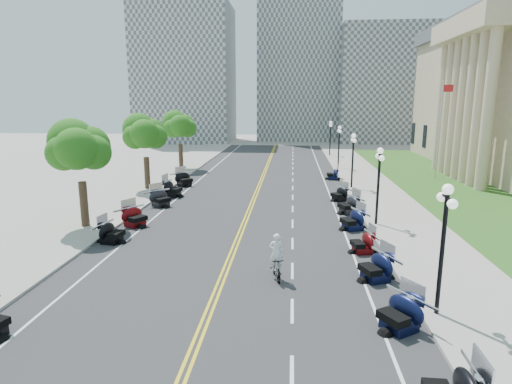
{
  "coord_description": "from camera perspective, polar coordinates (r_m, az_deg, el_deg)",
  "views": [
    {
      "loc": [
        3.09,
        -23.28,
        7.96
      ],
      "look_at": [
        0.73,
        4.53,
        2.0
      ],
      "focal_mm": 30.0,
      "sensor_mm": 36.0,
      "label": 1
    }
  ],
  "objects": [
    {
      "name": "distant_block_c",
      "position": [
        90.34,
        17.42,
        13.44
      ],
      "size": [
        20.0,
        14.0,
        22.0
      ],
      "primitive_type": "cube",
      "color": "gray",
      "rests_on": "ground"
    },
    {
      "name": "street_lamp_3",
      "position": [
        40.03,
        12.75,
        4.06
      ],
      "size": [
        0.5,
        1.2,
        4.9
      ],
      "primitive_type": null,
      "color": "black",
      "rests_on": "sidewalk_north"
    },
    {
      "name": "lane_dash_4",
      "position": [
        17.22,
        4.85,
        -15.47
      ],
      "size": [
        0.12,
        2.0,
        0.0
      ],
      "primitive_type": "cube",
      "color": "white",
      "rests_on": "road"
    },
    {
      "name": "lane_dash_7",
      "position": [
        28.42,
        4.89,
        -4.23
      ],
      "size": [
        0.12,
        2.0,
        0.0
      ],
      "primitive_type": "cube",
      "color": "white",
      "rests_on": "road"
    },
    {
      "name": "motorcycle_n_10",
      "position": [
        44.81,
        10.18,
        2.46
      ],
      "size": [
        1.85,
        1.85,
        1.28
      ],
      "primitive_type": null,
      "rotation": [
        0.0,
        0.0,
        -1.56
      ],
      "color": "black",
      "rests_on": "road"
    },
    {
      "name": "motorcycle_s_7",
      "position": [
        33.57,
        -12.62,
        -0.72
      ],
      "size": [
        2.86,
        2.86,
        1.42
      ],
      "primitive_type": null,
      "rotation": [
        0.0,
        0.0,
        0.86
      ],
      "color": "black",
      "rests_on": "road"
    },
    {
      "name": "tree_4",
      "position": [
        51.09,
        -10.11,
        8.26
      ],
      "size": [
        4.8,
        4.8,
        9.2
      ],
      "primitive_type": null,
      "color": "#235619",
      "rests_on": "sidewalk_south"
    },
    {
      "name": "motorcycle_n_5",
      "position": [
        23.6,
        14.06,
        -6.44
      ],
      "size": [
        2.11,
        2.11,
        1.24
      ],
      "primitive_type": null,
      "rotation": [
        0.0,
        0.0,
        -1.35
      ],
      "color": "#590A0C",
      "rests_on": "road"
    },
    {
      "name": "lane_dash_10",
      "position": [
        40.08,
        4.91,
        0.57
      ],
      "size": [
        0.12,
        2.0,
        0.0
      ],
      "primitive_type": "cube",
      "color": "white",
      "rests_on": "road"
    },
    {
      "name": "edge_line_south",
      "position": [
        35.51,
        -10.78,
        -1.1
      ],
      "size": [
        0.12,
        90.0,
        0.0
      ],
      "primitive_type": "cube",
      "color": "white",
      "rests_on": "road"
    },
    {
      "name": "motorcycle_s_5",
      "position": [
        25.8,
        -18.73,
        -5.03
      ],
      "size": [
        2.14,
        2.14,
        1.32
      ],
      "primitive_type": null,
      "rotation": [
        0.0,
        0.0,
        1.43
      ],
      "color": "black",
      "rests_on": "road"
    },
    {
      "name": "tree_3",
      "position": [
        39.64,
        -14.56,
        7.02
      ],
      "size": [
        4.8,
        4.8,
        9.2
      ],
      "primitive_type": null,
      "color": "#235619",
      "rests_on": "sidewalk_south"
    },
    {
      "name": "lane_dash_9",
      "position": [
        36.17,
        4.91,
        -0.69
      ],
      "size": [
        0.12,
        2.0,
        0.0
      ],
      "primitive_type": "cube",
      "color": "white",
      "rests_on": "road"
    },
    {
      "name": "lane_dash_8",
      "position": [
        32.28,
        4.9,
        -2.25
      ],
      "size": [
        0.12,
        2.0,
        0.0
      ],
      "primitive_type": "cube",
      "color": "white",
      "rests_on": "road"
    },
    {
      "name": "motorcycle_s_8",
      "position": [
        36.73,
        -11.12,
        0.54
      ],
      "size": [
        2.51,
        2.51,
        1.55
      ],
      "primitive_type": null,
      "rotation": [
        0.0,
        0.0,
        1.43
      ],
      "color": "black",
      "rests_on": "road"
    },
    {
      "name": "street_lamp_1",
      "position": [
        17.11,
        23.56,
        -7.25
      ],
      "size": [
        0.5,
        1.2,
        4.9
      ],
      "primitive_type": null,
      "color": "black",
      "rests_on": "sidewalk_north"
    },
    {
      "name": "motorcycle_n_7",
      "position": [
        31.41,
        12.29,
        -1.57
      ],
      "size": [
        2.68,
        2.68,
        1.43
      ],
      "primitive_type": null,
      "rotation": [
        0.0,
        0.0,
        -1.17
      ],
      "color": "black",
      "rests_on": "road"
    },
    {
      "name": "lane_dash_12",
      "position": [
        47.95,
        4.92,
        2.46
      ],
      "size": [
        0.12,
        2.0,
        0.0
      ],
      "primitive_type": "cube",
      "color": "white",
      "rests_on": "road"
    },
    {
      "name": "lawn",
      "position": [
        44.44,
        23.69,
        0.77
      ],
      "size": [
        9.0,
        60.0,
        0.1
      ],
      "primitive_type": "cube",
      "color": "#356023",
      "rests_on": "ground"
    },
    {
      "name": "centerline_yellow_b",
      "position": [
        34.35,
        -0.24,
        -1.33
      ],
      "size": [
        0.12,
        90.0,
        0.0
      ],
      "primitive_type": "cube",
      "color": "yellow",
      "rests_on": "road"
    },
    {
      "name": "sidewalk_south",
      "position": [
        36.8,
        -16.95,
        -0.85
      ],
      "size": [
        5.0,
        90.0,
        0.15
      ],
      "primitive_type": "cube",
      "color": "#9E9991",
      "rests_on": "ground"
    },
    {
      "name": "lane_dash_14",
      "position": [
        55.85,
        4.93,
        3.82
      ],
      "size": [
        0.12,
        2.0,
        0.0
      ],
      "primitive_type": "cube",
      "color": "white",
      "rests_on": "road"
    },
    {
      "name": "ground",
      "position": [
        24.8,
        -2.58,
        -6.68
      ],
      "size": [
        160.0,
        160.0,
        0.0
      ],
      "primitive_type": "plane",
      "color": "gray"
    },
    {
      "name": "lane_dash_13",
      "position": [
        51.9,
        4.92,
        3.19
      ],
      "size": [
        0.12,
        2.0,
        0.0
      ],
      "primitive_type": "cube",
      "color": "white",
      "rests_on": "road"
    },
    {
      "name": "motorcycle_n_6",
      "position": [
        27.57,
        12.75,
        -3.51
      ],
      "size": [
        2.62,
        2.62,
        1.41
      ],
      "primitive_type": null,
      "rotation": [
        0.0,
        0.0,
        -1.18
      ],
      "color": "black",
      "rests_on": "road"
    },
    {
      "name": "street_lamp_2",
      "position": [
        28.34,
        15.97,
        0.68
      ],
      "size": [
        0.5,
        1.2,
        4.9
      ],
      "primitive_type": null,
      "color": "black",
      "rests_on": "sidewalk_north"
    },
    {
      "name": "edge_line_north",
      "position": [
        34.38,
        10.25,
        -1.51
      ],
      "size": [
        0.12,
        90.0,
        0.0
      ],
      "primitive_type": "cube",
      "color": "white",
      "rests_on": "road"
    },
    {
      "name": "road",
      "position": [
        34.36,
        -0.44,
        -1.34
      ],
      "size": [
        16.0,
        90.0,
        0.01
      ],
      "primitive_type": "cube",
      "color": "#333335",
      "rests_on": "ground"
    },
    {
      "name": "lane_dash_11",
      "position": [
        44.01,
        4.92,
        1.6
      ],
      "size": [
        0.12,
        2.0,
        0.0
      ],
      "primitive_type": "cube",
      "color": "white",
      "rests_on": "road"
    },
    {
      "name": "lane_dash_3",
      "position": [
        13.8,
        4.81,
        -23.15
      ],
      "size": [
        0.12,
        2.0,
        0.0
      ],
      "primitive_type": "cube",
      "color": "white",
      "rests_on": "road"
    },
    {
      "name": "street_lamp_4",
      "position": [
        51.86,
        10.98,
        5.9
      ],
      "size": [
        0.5,
        1.2,
        4.9
      ],
      "primitive_type": null,
      "color": "black",
      "rests_on": "sidewalk_north"
    },
    {
      "name": "lane_dash_15",
      "position": [
        59.81,
        4.93,
        4.37
      ],
      "size": [
        0.12,
        2.0,
        0.0
      ],
      "primitive_type": "cube",
      "color": "white",
      "rests_on": "road"
    },
    {
      "name": "centerline_yellow_a",
      "position": [
        34.37,
        -0.64,
        -1.32
      ],
      "size": [
        0.12,
        90.0,
        0.0
      ],
      "primitive_type": "cube",
      "color": "yellow",
      "rests_on": "road"
    },
    {
      "name": "motorcycle_s_6",
      "position": [
        28.68,
        -15.88,
        -3.07
      ],
      "size": [
        2.78,
        2.78,
        1.41
      ],
      "primitive_type": null,
      "rotation": [
        0.0,
        0.0,
        1.01
      ],
      "color": "#590A0C",
      "rests_on": "road"
    },
    {
      "name": "lane_dash_5",
      "position": [
        20.86,
        4.87,
        -10.39
      ],
      "size": [
        0.12,
        2.0,
        0.0
      ],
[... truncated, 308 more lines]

